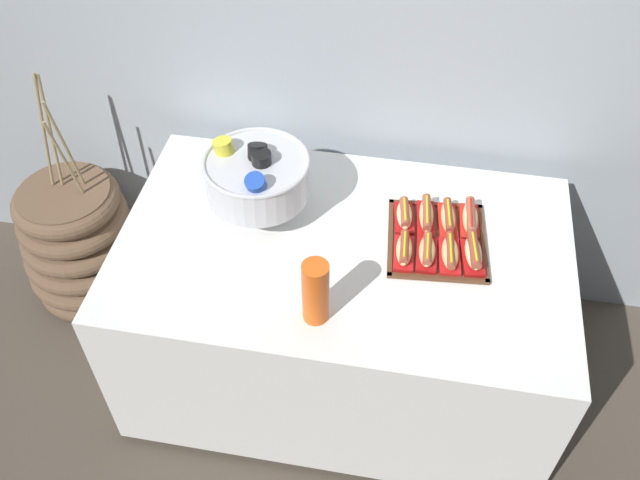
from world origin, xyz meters
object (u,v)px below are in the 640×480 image
Objects in this scene: hot_dog_2 at (450,253)px; hot_dog_5 at (426,216)px; hot_dog_1 at (427,252)px; floor_vase at (82,243)px; hot_dog_3 at (473,254)px; punch_bowl at (257,176)px; hot_dog_7 at (470,219)px; cup_stack at (315,292)px; hot_dog_0 at (404,250)px; buffet_table at (341,309)px; hot_dog_4 at (404,215)px; serving_tray at (437,240)px; hot_dog_6 at (448,218)px.

hot_dog_5 reaches higher than hot_dog_2.
floor_vase is at bearing 169.77° from hot_dog_1.
hot_dog_3 is at bearing 4.93° from hot_dog_2.
hot_dog_3 is at bearing -8.38° from punch_bowl.
hot_dog_3 reaches higher than hot_dog_7.
hot_dog_2 is at bearing -175.07° from hot_dog_3.
hot_dog_2 is at bearing -109.52° from hot_dog_7.
hot_dog_7 is at bearing 46.32° from cup_stack.
hot_dog_7 is (0.21, 0.18, 0.00)m from hot_dog_0.
buffet_table is 0.57m from cup_stack.
buffet_table is 4.24× the size of punch_bowl.
hot_dog_2 is (0.07, 0.01, -0.00)m from hot_dog_1.
hot_dog_1 is at bearing -60.63° from hot_dog_4.
floor_vase is 6.52× the size of hot_dog_2.
floor_vase is 2.80× the size of serving_tray.
buffet_table is 0.48m from hot_dog_1.
serving_tray is 1.67× the size of cup_stack.
serving_tray is 1.07× the size of punch_bowl.
buffet_table is 9.77× the size of hot_dog_0.
hot_dog_6 is (0.14, 0.18, -0.00)m from hot_dog_0.
buffet_table is at bearing 176.68° from hot_dog_1.
cup_stack is (-0.30, -0.46, 0.08)m from hot_dog_5.
hot_dog_3 is 0.47× the size of punch_bowl.
cup_stack is at bearing -97.30° from buffet_table.
serving_tray is (1.48, -0.18, 0.48)m from floor_vase.
punch_bowl is (-0.51, -0.04, 0.13)m from hot_dog_4.
hot_dog_5 reaches higher than serving_tray.
hot_dog_2 is 0.69m from punch_bowl.
hot_dog_5 is (-0.16, 0.15, -0.00)m from hot_dog_3.
floor_vase is 1.46m from hot_dog_4.
hot_dog_3 reaches higher than hot_dog_2.
cup_stack is (1.14, -0.56, 0.59)m from floor_vase.
hot_dog_1 is 0.18m from hot_dog_6.
hot_dog_4 is at bearing -175.07° from hot_dog_5.
serving_tray is 0.10m from hot_dog_5.
hot_dog_3 reaches higher than buffet_table.
floor_vase reaches higher than hot_dog_6.
cup_stack is (0.28, -0.42, -0.05)m from punch_bowl.
floor_vase reaches higher than punch_bowl.
hot_dog_4 reaches higher than hot_dog_2.
cup_stack is (-0.45, -0.47, 0.08)m from hot_dog_7.
serving_tray is 0.14m from hot_dog_0.
hot_dog_3 is at bearing 4.93° from hot_dog_1.
serving_tray is at bearing 70.48° from hot_dog_1.
serving_tray is 2.14× the size of hot_dog_5.
punch_bowl reaches higher than hot_dog_5.
cup_stack is (-0.04, -0.31, 0.47)m from buffet_table.
hot_dog_6 is at bearing 24.59° from buffet_table.
hot_dog_1 is (0.28, -0.02, 0.39)m from buffet_table.
cup_stack reaches higher than serving_tray.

